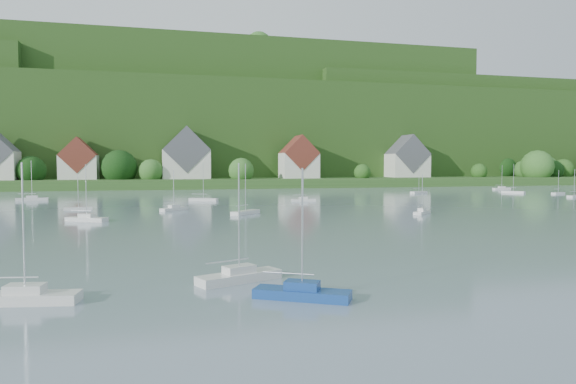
{
  "coord_description": "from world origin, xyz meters",
  "views": [
    {
      "loc": [
        -5.34,
        3.48,
        7.86
      ],
      "look_at": [
        12.8,
        75.0,
        4.0
      ],
      "focal_mm": 32.64,
      "sensor_mm": 36.0,
      "label": 1
    }
  ],
  "objects": [
    {
      "name": "near_sailboat_1",
      "position": [
        2.9,
        32.59,
        0.42
      ],
      "size": [
        5.72,
        4.21,
        7.67
      ],
      "rotation": [
        0.0,
        0.0,
        -0.52
      ],
      "color": "navy",
      "rests_on": "ground"
    },
    {
      "name": "near_sailboat_0",
      "position": [
        -12.59,
        35.52,
        0.43
      ],
      "size": [
        6.12,
        2.65,
        8.0
      ],
      "rotation": [
        0.0,
        0.0,
        -0.17
      ],
      "color": "silver",
      "rests_on": "ground"
    },
    {
      "name": "village_building_3",
      "position": [
        45.0,
        186.0,
        9.43
      ],
      "size": [
        13.0,
        10.4,
        15.5
      ],
      "color": "silver",
      "rests_on": "far_shore_strip"
    },
    {
      "name": "village_building_2",
      "position": [
        5.0,
        188.0,
        10.27
      ],
      "size": [
        16.0,
        11.44,
        18.0
      ],
      "color": "silver",
      "rests_on": "far_shore_strip"
    },
    {
      "name": "village_building_1",
      "position": [
        -30.0,
        189.0,
        8.75
      ],
      "size": [
        12.0,
        9.36,
        14.0
      ],
      "color": "silver",
      "rests_on": "far_shore_strip"
    },
    {
      "name": "far_sailboat_cluster",
      "position": [
        5.14,
        114.58,
        0.38
      ],
      "size": [
        192.31,
        70.27,
        8.71
      ],
      "color": "silver",
      "rests_on": "ground"
    },
    {
      "name": "village_building_4",
      "position": [
        90.0,
        190.0,
        9.59
      ],
      "size": [
        15.0,
        10.4,
        16.5
      ],
      "color": "silver",
      "rests_on": "far_shore_strip"
    },
    {
      "name": "near_sailboat_3",
      "position": [
        0.04,
        38.04,
        0.43
      ],
      "size": [
        6.09,
        3.8,
        7.98
      ],
      "rotation": [
        0.0,
        0.0,
        0.4
      ],
      "color": "silver",
      "rests_on": "ground"
    },
    {
      "name": "far_shore_strip",
      "position": [
        0.0,
        200.0,
        1.5
      ],
      "size": [
        600.0,
        60.0,
        3.0
      ],
      "primitive_type": "cube",
      "color": "#2D5520",
      "rests_on": "ground"
    },
    {
      "name": "forested_ridge",
      "position": [
        0.39,
        268.57,
        22.89
      ],
      "size": [
        620.0,
        181.22,
        69.89
      ],
      "color": "#1B3D13",
      "rests_on": "ground"
    }
  ]
}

